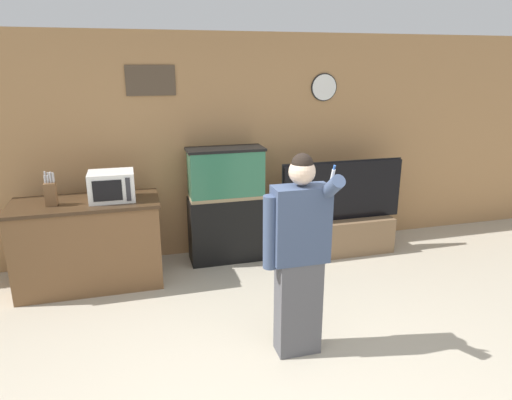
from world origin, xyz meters
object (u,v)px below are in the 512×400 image
object	(u,v)px
aquarium_on_stand	(226,205)
knife_block	(51,193)
tv_on_stand	(341,226)
counter_island	(89,243)
microwave	(112,186)
person_standing	(299,254)

from	to	relation	value
aquarium_on_stand	knife_block	bearing A→B (deg)	-170.20
aquarium_on_stand	tv_on_stand	world-z (taller)	aquarium_on_stand
knife_block	aquarium_on_stand	xyz separation A→B (m)	(1.80, 0.31, -0.37)
counter_island	microwave	distance (m)	0.66
knife_block	person_standing	size ratio (longest dim) A/B	0.21
knife_block	microwave	bearing A→B (deg)	3.43
knife_block	person_standing	xyz separation A→B (m)	(1.97, -1.63, -0.19)
knife_block	person_standing	bearing A→B (deg)	-39.62
person_standing	counter_island	bearing A→B (deg)	134.85
knife_block	tv_on_stand	world-z (taller)	knife_block
microwave	tv_on_stand	world-z (taller)	microwave
knife_block	person_standing	world-z (taller)	person_standing
microwave	person_standing	xyz separation A→B (m)	(1.40, -1.66, -0.21)
microwave	aquarium_on_stand	distance (m)	1.32
aquarium_on_stand	microwave	bearing A→B (deg)	-167.33
counter_island	tv_on_stand	bearing A→B (deg)	1.59
counter_island	tv_on_stand	world-z (taller)	tv_on_stand
tv_on_stand	counter_island	bearing A→B (deg)	-178.41
counter_island	aquarium_on_stand	bearing A→B (deg)	9.71
knife_block	counter_island	bearing A→B (deg)	10.22
counter_island	knife_block	world-z (taller)	knife_block
knife_block	tv_on_stand	size ratio (longest dim) A/B	0.22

